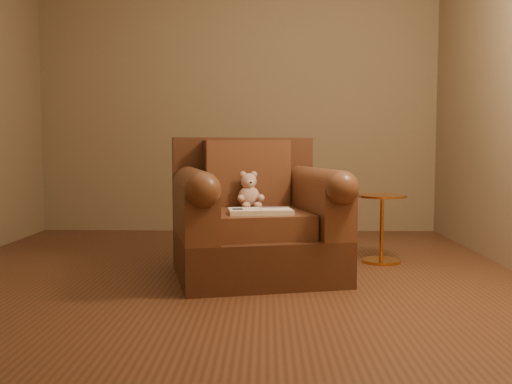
{
  "coord_description": "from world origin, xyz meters",
  "views": [
    {
      "loc": [
        0.29,
        -3.8,
        0.85
      ],
      "look_at": [
        0.22,
        -0.12,
        0.56
      ],
      "focal_mm": 40.0,
      "sensor_mm": 36.0,
      "label": 1
    }
  ],
  "objects": [
    {
      "name": "guidebook",
      "position": [
        0.25,
        -0.27,
        0.46
      ],
      "size": [
        0.42,
        0.29,
        0.03
      ],
      "rotation": [
        0.0,
        0.0,
        0.14
      ],
      "color": "beige",
      "rests_on": "armchair"
    },
    {
      "name": "side_table",
      "position": [
        1.14,
        0.4,
        0.27
      ],
      "size": [
        0.36,
        0.36,
        0.5
      ],
      "color": "orange",
      "rests_on": "floor"
    },
    {
      "name": "teddy_bear",
      "position": [
        0.18,
        0.06,
        0.54
      ],
      "size": [
        0.18,
        0.21,
        0.26
      ],
      "rotation": [
        0.0,
        0.0,
        0.25
      ],
      "color": "#C9A18D",
      "rests_on": "armchair"
    },
    {
      "name": "armchair",
      "position": [
        0.21,
        -0.02,
        0.36
      ],
      "size": [
        1.22,
        1.18,
        0.92
      ],
      "rotation": [
        0.0,
        0.0,
        0.23
      ],
      "color": "#442616",
      "rests_on": "floor"
    },
    {
      "name": "room",
      "position": [
        0.0,
        0.0,
        1.71
      ],
      "size": [
        4.02,
        4.02,
        2.71
      ],
      "color": "#7F6C4E",
      "rests_on": "ground"
    },
    {
      "name": "floor",
      "position": [
        0.0,
        0.0,
        0.0
      ],
      "size": [
        4.0,
        4.0,
        0.0
      ],
      "primitive_type": "plane",
      "color": "#58331E",
      "rests_on": "ground"
    }
  ]
}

